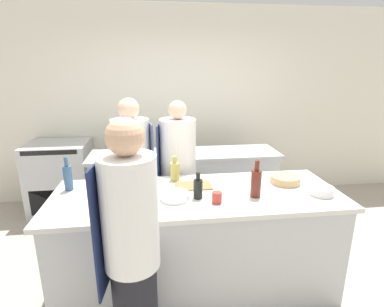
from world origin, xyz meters
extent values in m
plane|color=#A89E8E|center=(0.00, 0.00, 0.00)|extent=(16.00, 16.00, 0.00)
cube|color=silver|center=(0.00, 2.13, 1.40)|extent=(8.00, 0.06, 2.80)
cube|color=#B7BABC|center=(0.00, 0.00, 0.44)|extent=(2.35, 0.86, 0.89)
cube|color=silver|center=(0.00, 0.00, 0.91)|extent=(2.45, 0.89, 0.04)
cube|color=#B7BABC|center=(0.03, 1.25, 0.44)|extent=(2.26, 0.58, 0.89)
cube|color=#B7BABC|center=(0.03, 1.25, 0.91)|extent=(2.35, 0.61, 0.04)
cube|color=#B7BABC|center=(-1.65, 1.75, 0.49)|extent=(0.79, 0.67, 0.98)
cube|color=black|center=(-1.65, 1.42, 0.27)|extent=(0.63, 0.01, 0.34)
cube|color=black|center=(-1.65, 1.42, 0.94)|extent=(0.67, 0.01, 0.06)
cylinder|color=white|center=(-0.50, -0.70, 1.13)|extent=(0.34, 0.34, 0.70)
cube|color=#19234C|center=(-0.68, -0.68, 1.04)|extent=(0.05, 0.32, 0.82)
sphere|color=tan|center=(-0.50, -0.70, 1.59)|extent=(0.22, 0.22, 0.22)
cylinder|color=black|center=(-0.59, 0.68, 0.38)|extent=(0.33, 0.33, 0.77)
cylinder|color=white|center=(-0.59, 0.68, 1.11)|extent=(0.38, 0.38, 0.69)
cube|color=#4C567F|center=(-0.39, 0.72, 1.01)|extent=(0.08, 0.36, 0.80)
sphere|color=beige|center=(-0.59, 0.68, 1.56)|extent=(0.21, 0.21, 0.21)
cylinder|color=black|center=(-0.10, 0.71, 0.38)|extent=(0.32, 0.32, 0.75)
cylinder|color=white|center=(-0.10, 0.71, 1.10)|extent=(0.38, 0.38, 0.69)
cube|color=navy|center=(-0.30, 0.74, 1.00)|extent=(0.07, 0.36, 0.79)
sphere|color=beige|center=(-0.10, 0.71, 1.54)|extent=(0.19, 0.19, 0.19)
cylinder|color=#2D5175|center=(-1.10, 0.21, 1.03)|extent=(0.07, 0.07, 0.22)
cylinder|color=#2D5175|center=(-1.10, 0.21, 1.18)|extent=(0.03, 0.03, 0.08)
cylinder|color=silver|center=(-0.72, -0.19, 1.02)|extent=(0.08, 0.08, 0.19)
cylinder|color=silver|center=(-0.72, -0.19, 1.16)|extent=(0.04, 0.04, 0.07)
cylinder|color=black|center=(-0.01, -0.10, 1.01)|extent=(0.08, 0.08, 0.16)
cylinder|color=black|center=(-0.01, -0.10, 1.12)|extent=(0.03, 0.03, 0.06)
cylinder|color=#B2A84C|center=(-0.16, 0.33, 1.01)|extent=(0.09, 0.09, 0.17)
cylinder|color=#B2A84C|center=(-0.16, 0.33, 1.13)|extent=(0.04, 0.04, 0.07)
cylinder|color=#5B2319|center=(0.47, -0.13, 1.04)|extent=(0.08, 0.08, 0.23)
cylinder|color=#5B2319|center=(0.47, -0.13, 1.20)|extent=(0.04, 0.04, 0.09)
cylinder|color=white|center=(-0.20, -0.09, 0.95)|extent=(0.24, 0.24, 0.05)
cylinder|color=white|center=(1.03, -0.16, 0.96)|extent=(0.20, 0.20, 0.07)
cylinder|color=tan|center=(0.84, 0.13, 0.96)|extent=(0.27, 0.27, 0.07)
cylinder|color=#B2382D|center=(0.13, -0.20, 0.97)|extent=(0.08, 0.08, 0.09)
cube|color=olive|center=(-0.01, 0.15, 0.93)|extent=(0.32, 0.21, 0.01)
camera|label=1|loc=(-0.34, -2.32, 1.97)|focal=28.00mm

